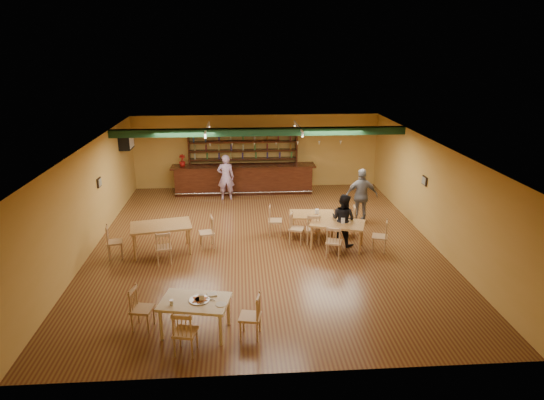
{
  "coord_description": "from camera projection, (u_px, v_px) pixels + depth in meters",
  "views": [
    {
      "loc": [
        -0.69,
        -13.18,
        5.67
      ],
      "look_at": [
        0.27,
        0.6,
        1.15
      ],
      "focal_mm": 31.34,
      "sensor_mm": 36.0,
      "label": 1
    }
  ],
  "objects": [
    {
      "name": "ceiling_beam",
      "position": [
        260.0,
        132.0,
        16.06
      ],
      "size": [
        10.0,
        0.3,
        0.25
      ],
      "primitive_type": "cube",
      "color": "black",
      "rests_on": "ceiling"
    },
    {
      "name": "ac_unit",
      "position": [
        126.0,
        141.0,
        17.24
      ],
      "size": [
        0.34,
        0.7,
        0.48
      ],
      "primitive_type": "cube",
      "color": "white",
      "rests_on": "wall_left"
    },
    {
      "name": "dining_table_d",
      "position": [
        337.0,
        235.0,
        13.88
      ],
      "size": [
        1.75,
        1.37,
        0.77
      ],
      "primitive_type": "cube",
      "rotation": [
        0.0,
        0.0,
        -0.33
      ],
      "color": "olive",
      "rests_on": "ground"
    },
    {
      "name": "floor",
      "position": [
        264.0,
        243.0,
        14.3
      ],
      "size": [
        12.0,
        12.0,
        0.0
      ],
      "primitive_type": "plane",
      "color": "#552A18",
      "rests_on": "ground"
    },
    {
      "name": "near_table",
      "position": [
        196.0,
        316.0,
        9.73
      ],
      "size": [
        1.52,
        1.14,
        0.74
      ],
      "primitive_type": "cube",
      "rotation": [
        0.0,
        0.0,
        -0.2
      ],
      "color": "#D1BE8C",
      "rests_on": "ground"
    },
    {
      "name": "pizza_server",
      "position": [
        207.0,
        298.0,
        9.68
      ],
      "size": [
        0.32,
        0.23,
        0.0
      ],
      "primitive_type": "cube",
      "rotation": [
        0.0,
        0.0,
        -0.5
      ],
      "color": "silver",
      "rests_on": "pizza_tray"
    },
    {
      "name": "patron_right_a",
      "position": [
        343.0,
        219.0,
        13.97
      ],
      "size": [
        0.96,
        0.95,
        1.56
      ],
      "primitive_type": "imported",
      "rotation": [
        0.0,
        0.0,
        2.4
      ],
      "color": "black",
      "rests_on": "ground"
    },
    {
      "name": "track_rail_left",
      "position": [
        207.0,
        127.0,
        16.49
      ],
      "size": [
        0.05,
        2.5,
        0.05
      ],
      "primitive_type": "cube",
      "color": "white",
      "rests_on": "ceiling"
    },
    {
      "name": "patron_bar",
      "position": [
        226.0,
        177.0,
        18.05
      ],
      "size": [
        0.65,
        0.44,
        1.76
      ],
      "primitive_type": "imported",
      "rotation": [
        0.0,
        0.0,
        3.16
      ],
      "color": "#9254B6",
      "rests_on": "ground"
    },
    {
      "name": "dining_table_c",
      "position": [
        162.0,
        238.0,
        13.53
      ],
      "size": [
        1.83,
        1.32,
        0.83
      ],
      "primitive_type": "cube",
      "rotation": [
        0.0,
        0.0,
        0.2
      ],
      "color": "olive",
      "rests_on": "ground"
    },
    {
      "name": "picture_left",
      "position": [
        99.0,
        182.0,
        14.39
      ],
      "size": [
        0.04,
        0.34,
        0.28
      ],
      "primitive_type": "cube",
      "color": "black",
      "rests_on": "wall_left"
    },
    {
      "name": "back_bar_hutch",
      "position": [
        243.0,
        161.0,
        19.39
      ],
      "size": [
        4.41,
        0.4,
        2.28
      ],
      "primitive_type": "cube",
      "color": "black",
      "rests_on": "ground"
    },
    {
      "name": "picture_right",
      "position": [
        425.0,
        181.0,
        14.57
      ],
      "size": [
        0.04,
        0.34,
        0.28
      ],
      "primitive_type": "cube",
      "color": "black",
      "rests_on": "wall_right"
    },
    {
      "name": "poinsettia",
      "position": [
        182.0,
        161.0,
        18.57
      ],
      "size": [
        0.34,
        0.34,
        0.47
      ],
      "primitive_type": "imported",
      "rotation": [
        0.0,
        0.0,
        0.35
      ],
      "color": "maroon",
      "rests_on": "bar_counter"
    },
    {
      "name": "pizza_tray",
      "position": [
        200.0,
        300.0,
        9.62
      ],
      "size": [
        0.56,
        0.56,
        0.01
      ],
      "primitive_type": "cylinder",
      "rotation": [
        0.0,
        0.0,
        -0.59
      ],
      "color": "silver",
      "rests_on": "near_table"
    },
    {
      "name": "napkin_stack",
      "position": [
        212.0,
        294.0,
        9.82
      ],
      "size": [
        0.22,
        0.18,
        0.03
      ],
      "primitive_type": "cube",
      "rotation": [
        0.0,
        0.0,
        0.14
      ],
      "color": "white",
      "rests_on": "near_table"
    },
    {
      "name": "bar_counter",
      "position": [
        244.0,
        179.0,
        18.97
      ],
      "size": [
        5.7,
        0.85,
        1.13
      ],
      "primitive_type": "cube",
      "color": "black",
      "rests_on": "ground"
    },
    {
      "name": "patron_right_b",
      "position": [
        362.0,
        196.0,
        15.69
      ],
      "size": [
        1.1,
        0.51,
        1.83
      ],
      "primitive_type": "imported",
      "rotation": [
        0.0,
        0.0,
        3.08
      ],
      "color": "gray",
      "rests_on": "ground"
    },
    {
      "name": "track_rail_right",
      "position": [
        298.0,
        126.0,
        16.7
      ],
      "size": [
        0.05,
        2.5,
        0.05
      ],
      "primitive_type": "cube",
      "color": "white",
      "rests_on": "ceiling"
    },
    {
      "name": "parmesan_shaker",
      "position": [
        172.0,
        303.0,
        9.43
      ],
      "size": [
        0.09,
        0.09,
        0.11
      ],
      "primitive_type": "cylinder",
      "rotation": [
        0.0,
        0.0,
        -0.2
      ],
      "color": "#EAE5C6",
      "rests_on": "near_table"
    },
    {
      "name": "dining_table_b",
      "position": [
        312.0,
        224.0,
        14.81
      ],
      "size": [
        1.46,
        0.95,
        0.69
      ],
      "primitive_type": "cube",
      "rotation": [
        0.0,
        0.0,
        -0.09
      ],
      "color": "olive",
      "rests_on": "ground"
    },
    {
      "name": "side_plate",
      "position": [
        221.0,
        304.0,
        9.47
      ],
      "size": [
        0.26,
        0.26,
        0.01
      ],
      "primitive_type": "cylinder",
      "rotation": [
        0.0,
        0.0,
        -0.2
      ],
      "color": "white",
      "rests_on": "near_table"
    }
  ]
}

